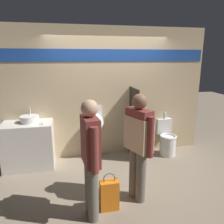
# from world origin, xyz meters

# --- Properties ---
(ground_plane) EXTENTS (16.00, 16.00, 0.00)m
(ground_plane) POSITION_xyz_m (0.00, 0.00, 0.00)
(ground_plane) COLOR gray
(display_wall) EXTENTS (4.25, 0.07, 2.70)m
(display_wall) POSITION_xyz_m (0.00, 0.60, 1.36)
(display_wall) COLOR tan
(display_wall) RESTS_ON ground_plane
(sink_counter) EXTENTS (0.92, 0.57, 0.89)m
(sink_counter) POSITION_xyz_m (-1.61, 0.29, 0.44)
(sink_counter) COLOR silver
(sink_counter) RESTS_ON ground_plane
(sink_basin) EXTENTS (0.35, 0.35, 0.26)m
(sink_basin) POSITION_xyz_m (-1.56, 0.34, 0.95)
(sink_basin) COLOR white
(sink_basin) RESTS_ON sink_counter
(cell_phone) EXTENTS (0.07, 0.14, 0.01)m
(cell_phone) POSITION_xyz_m (-1.34, 0.17, 0.90)
(cell_phone) COLOR #B7B7BC
(cell_phone) RESTS_ON sink_counter
(divider_near_counter) EXTENTS (0.03, 0.56, 1.49)m
(divider_near_counter) POSITION_xyz_m (0.49, 0.29, 0.75)
(divider_near_counter) COLOR #28231E
(divider_near_counter) RESTS_ON ground_plane
(urinal_near_counter) EXTENTS (0.31, 0.32, 1.14)m
(urinal_near_counter) POSITION_xyz_m (-0.28, 0.42, 0.75)
(urinal_near_counter) COLOR silver
(urinal_near_counter) RESTS_ON ground_plane
(toilet) EXTENTS (0.36, 0.53, 0.91)m
(toilet) POSITION_xyz_m (1.26, 0.28, 0.32)
(toilet) COLOR white
(toilet) RESTS_ON ground_plane
(person_in_vest) EXTENTS (0.35, 0.53, 1.61)m
(person_in_vest) POSITION_xyz_m (0.11, -1.10, 0.93)
(person_in_vest) COLOR #666056
(person_in_vest) RESTS_ON ground_plane
(person_with_lanyard) EXTENTS (0.22, 0.56, 1.61)m
(person_with_lanyard) POSITION_xyz_m (-0.60, -1.34, 0.89)
(person_with_lanyard) COLOR #666056
(person_with_lanyard) RESTS_ON ground_plane
(shopping_bag) EXTENTS (0.26, 0.14, 0.56)m
(shopping_bag) POSITION_xyz_m (-0.34, -1.25, 0.22)
(shopping_bag) COLOR orange
(shopping_bag) RESTS_ON ground_plane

